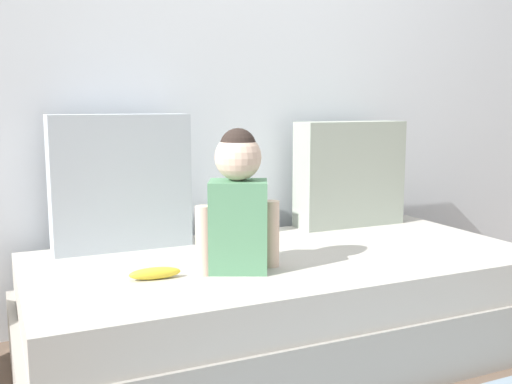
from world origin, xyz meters
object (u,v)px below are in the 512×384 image
throw_pillow_right (349,174)px  banana (155,273)px  throw_pillow_left (120,182)px  toddler (238,202)px  couch (284,304)px

throw_pillow_right → banana: throw_pillow_right is taller
throw_pillow_left → banana: 0.54m
throw_pillow_right → toddler: (-0.78, -0.50, -0.00)m
couch → banana: size_ratio=11.49×
throw_pillow_left → toddler: (0.30, -0.50, -0.02)m
throw_pillow_right → banana: 1.19m
toddler → banana: (-0.29, 0.02, -0.22)m
banana → toddler: bearing=-3.2°
couch → toddler: bearing=-153.9°
couch → throw_pillow_left: bearing=144.8°
throw_pillow_right → banana: bearing=-155.8°
throw_pillow_right → toddler: bearing=-147.4°
couch → banana: (-0.53, -0.10, 0.22)m
throw_pillow_left → throw_pillow_right: bearing=0.0°
throw_pillow_left → throw_pillow_right: throw_pillow_left is taller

